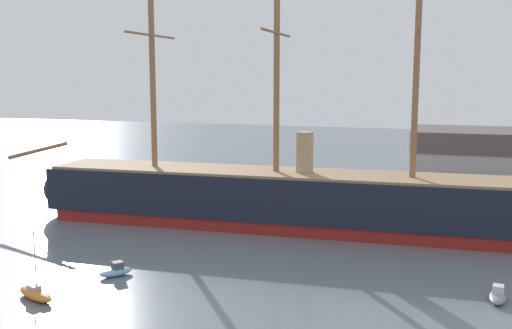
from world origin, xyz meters
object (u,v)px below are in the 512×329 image
Objects in this scene: dinghy_far_left at (103,217)px; motorboat_distant_centre at (331,216)px; tall_ship at (276,198)px; sailboat_mid_left at (36,293)px; motorboat_alongside_bow at (116,271)px; motorboat_alongside_stern at (498,296)px.

dinghy_far_left is 29.99m from motorboat_distant_centre.
tall_ship is 8.27m from motorboat_distant_centre.
sailboat_mid_left is 28.50m from dinghy_far_left.
sailboat_mid_left is 1.81× the size of motorboat_alongside_bow.
tall_ship is 24.44m from motorboat_alongside_bow.
motorboat_alongside_bow is 0.99× the size of motorboat_alongside_stern.
motorboat_alongside_stern is at bearing -51.24° from motorboat_distant_centre.
motorboat_distant_centre is at bearing 14.88° from dinghy_far_left.
motorboat_alongside_stern is 0.65× the size of motorboat_distant_centre.
dinghy_far_left is (-22.96, -2.90, -3.51)m from tall_ship.
sailboat_mid_left is 39.16m from motorboat_alongside_stern.
sailboat_mid_left reaches higher than motorboat_alongside_stern.
motorboat_distant_centre is (15.56, 27.07, 0.24)m from motorboat_alongside_bow.
sailboat_mid_left is 1.17× the size of motorboat_distant_centre.
motorboat_alongside_bow is 31.22m from motorboat_distant_centre.
tall_ship is 32.44m from sailboat_mid_left.
motorboat_alongside_stern reaches higher than motorboat_alongside_bow.
motorboat_distant_centre reaches higher than motorboat_alongside_stern.
motorboat_distant_centre is at bearing 60.11° from motorboat_alongside_bow.
sailboat_mid_left is at bearing -163.22° from motorboat_alongside_stern.
motorboat_alongside_bow is (-9.54, -22.26, -3.26)m from tall_ship.
motorboat_alongside_stern is 49.93m from dinghy_far_left.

